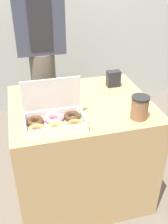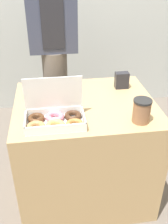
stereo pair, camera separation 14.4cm
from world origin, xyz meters
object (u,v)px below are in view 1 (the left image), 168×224
object	(u,v)px
donut_box	(54,120)
person_customer	(41,47)
coffee_cup	(140,107)
napkin_holder	(113,79)

from	to	relation	value
donut_box	person_customer	xyz separation A→B (m)	(0.04, 0.86, 0.15)
donut_box	person_customer	size ratio (longest dim) A/B	0.20
coffee_cup	person_customer	world-z (taller)	person_customer
donut_box	napkin_holder	distance (m)	0.64
coffee_cup	person_customer	distance (m)	1.02
coffee_cup	person_customer	bearing A→B (deg)	116.23
napkin_holder	coffee_cup	bearing A→B (deg)	-90.91
person_customer	napkin_holder	bearing A→B (deg)	-45.18
donut_box	napkin_holder	world-z (taller)	donut_box
donut_box	coffee_cup	world-z (taller)	donut_box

